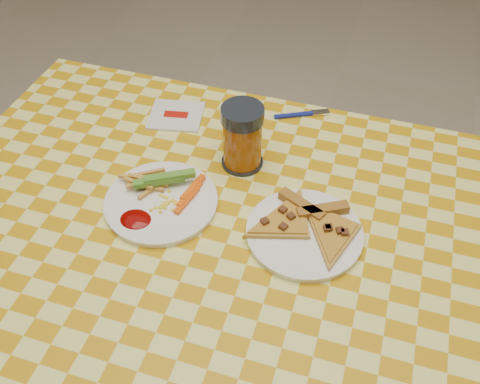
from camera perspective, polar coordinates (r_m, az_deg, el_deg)
name	(u,v)px	position (r m, az deg, el deg)	size (l,w,h in m)	color
table	(232,253)	(1.09, -0.85, -6.58)	(1.28, 0.88, 0.76)	silver
plate_left	(161,203)	(1.09, -8.38, -1.15)	(0.22, 0.22, 0.01)	white
plate_right	(304,234)	(1.03, 6.86, -4.46)	(0.22, 0.22, 0.01)	white
fries_veggies	(160,191)	(1.09, -8.56, 0.14)	(0.19, 0.17, 0.04)	#D18F42
pizza_slices	(308,224)	(1.03, 7.26, -3.38)	(0.29, 0.23, 0.02)	gold
drink_glass	(242,137)	(1.12, 0.26, 5.84)	(0.09, 0.09, 0.15)	black
napkin	(176,115)	(1.30, -6.84, 8.11)	(0.14, 0.14, 0.01)	silver
fork	(303,114)	(1.30, 6.69, 8.25)	(0.13, 0.07, 0.01)	navy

